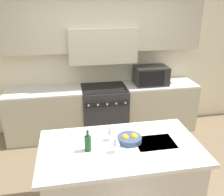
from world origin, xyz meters
name	(u,v)px	position (x,y,z in m)	size (l,w,h in m)	color
ground_plane	(122,190)	(0.00, 0.00, 0.00)	(10.00, 10.00, 0.00)	#7A664C
back_cabinetry	(101,47)	(0.00, 1.86, 1.60)	(10.00, 0.46, 2.70)	beige
back_counter	(104,110)	(0.00, 1.62, 0.46)	(3.48, 0.62, 0.92)	#B2AD93
range_stove	(104,110)	(0.00, 1.59, 0.46)	(0.81, 0.70, 0.91)	#2D2D33
microwave	(151,75)	(0.88, 1.61, 1.09)	(0.59, 0.42, 0.33)	black
kitchen_island	(120,178)	(-0.10, -0.28, 0.45)	(1.79, 1.01, 0.90)	beige
wine_bottle	(88,143)	(-0.46, -0.30, 0.99)	(0.07, 0.07, 0.24)	#194723
wine_glass_near	(116,141)	(-0.17, -0.38, 1.03)	(0.08, 0.08, 0.20)	white
wine_glass_far	(111,130)	(-0.18, -0.14, 1.03)	(0.08, 0.08, 0.20)	white
fruit_bowl	(130,139)	(0.02, -0.21, 0.93)	(0.28, 0.28, 0.10)	#384C6B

